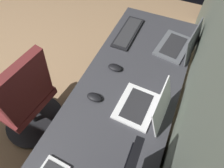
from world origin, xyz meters
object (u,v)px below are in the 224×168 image
drawer_pedestal (111,153)px  keyboard_main (128,32)px  office_chair (26,102)px  laptop_leftmost (146,106)px  mouse_main (94,97)px  mouse_spare (115,68)px  laptop_left (181,44)px

drawer_pedestal → keyboard_main: 0.98m
drawer_pedestal → office_chair: size_ratio=0.72×
laptop_leftmost → office_chair: 0.99m
mouse_main → mouse_spare: size_ratio=1.00×
laptop_leftmost → laptop_left: (-0.63, 0.08, -0.00)m
mouse_main → laptop_left: bearing=148.9°
drawer_pedestal → laptop_leftmost: 0.51m
mouse_spare → mouse_main: bearing=-4.6°
laptop_left → office_chair: (0.79, -0.99, -0.33)m
laptop_leftmost → mouse_spare: bearing=-127.4°
mouse_spare → office_chair: (0.40, -0.61, -0.29)m
laptop_left → mouse_spare: 0.55m
laptop_left → office_chair: office_chair is taller
laptop_left → mouse_main: laptop_left is taller
drawer_pedestal → mouse_spare: mouse_spare is taller
mouse_main → office_chair: 0.66m
laptop_leftmost → mouse_main: size_ratio=2.97×
mouse_main → office_chair: office_chair is taller
laptop_leftmost → mouse_spare: 0.39m
keyboard_main → office_chair: bearing=-34.5°
keyboard_main → mouse_spare: 0.41m
office_chair → mouse_spare: bearing=123.4°
drawer_pedestal → mouse_main: (-0.18, -0.20, 0.40)m
laptop_leftmost → office_chair: office_chair is taller
laptop_leftmost → office_chair: size_ratio=0.32×
drawer_pedestal → laptop_leftmost: laptop_leftmost is taller
drawer_pedestal → office_chair: 0.79m
laptop_left → keyboard_main: 0.44m
laptop_left → mouse_spare: size_ratio=3.48×
laptop_left → office_chair: size_ratio=0.37×
drawer_pedestal → laptop_leftmost: bearing=149.4°
office_chair → laptop_leftmost: bearing=100.2°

